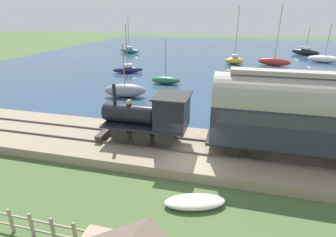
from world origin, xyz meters
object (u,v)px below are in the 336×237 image
(sailboat_red, at_px, (274,61))
(sailboat_white, at_px, (324,59))
(steam_locomotive, at_px, (153,115))
(sailboat_green, at_px, (166,80))
(sailboat_teal, at_px, (129,50))
(sailboat_navy, at_px, (128,69))
(beached_dinghy, at_px, (195,202))
(passenger_coach, at_px, (308,113))
(sailboat_gray, at_px, (125,90))
(rowboat_near_shore, at_px, (237,115))
(sailboat_yellow, at_px, (234,60))
(sailboat_black, at_px, (305,52))

(sailboat_red, relative_size, sailboat_white, 1.45)
(steam_locomotive, xyz_separation_m, sailboat_green, (16.63, 3.52, -1.97))
(steam_locomotive, xyz_separation_m, sailboat_teal, (41.00, 18.08, -1.90))
(sailboat_navy, distance_m, beached_dinghy, 29.63)
(passenger_coach, xyz_separation_m, sailboat_gray, (10.32, 14.76, -2.62))
(steam_locomotive, height_order, beached_dinghy, steam_locomotive)
(sailboat_gray, bearing_deg, beached_dinghy, -159.60)
(sailboat_white, xyz_separation_m, rowboat_near_shore, (-31.02, 14.85, -0.42))
(steam_locomotive, xyz_separation_m, beached_dinghy, (-4.56, -3.33, -2.26))
(beached_dinghy, bearing_deg, rowboat_near_shore, -8.85)
(passenger_coach, xyz_separation_m, sailboat_green, (16.63, 12.04, -2.84))
(steam_locomotive, height_order, sailboat_yellow, sailboat_yellow)
(sailboat_navy, relative_size, rowboat_near_shore, 2.70)
(sailboat_yellow, height_order, rowboat_near_shore, sailboat_yellow)
(sailboat_gray, height_order, beached_dinghy, sailboat_gray)
(beached_dinghy, bearing_deg, steam_locomotive, 36.16)
(sailboat_green, bearing_deg, sailboat_black, -37.81)
(passenger_coach, xyz_separation_m, sailboat_red, (32.95, -2.53, -2.66))
(passenger_coach, relative_size, sailboat_teal, 1.43)
(beached_dinghy, bearing_deg, sailboat_green, 17.92)
(sailboat_yellow, bearing_deg, beached_dinghy, 164.95)
(sailboat_black, relative_size, sailboat_green, 1.05)
(passenger_coach, xyz_separation_m, rowboat_near_shore, (7.08, 3.37, -3.11))
(rowboat_near_shore, bearing_deg, sailboat_white, -2.06)
(passenger_coach, bearing_deg, steam_locomotive, 90.00)
(sailboat_yellow, height_order, sailboat_black, sailboat_yellow)
(sailboat_teal, bearing_deg, sailboat_white, -80.96)
(steam_locomotive, height_order, passenger_coach, passenger_coach)
(sailboat_red, bearing_deg, sailboat_teal, 86.97)
(sailboat_black, distance_m, sailboat_white, 9.03)
(sailboat_red, distance_m, beached_dinghy, 38.30)
(passenger_coach, height_order, sailboat_gray, passenger_coach)
(passenger_coach, bearing_deg, sailboat_black, -12.37)
(sailboat_white, distance_m, beached_dinghy, 45.80)
(beached_dinghy, bearing_deg, sailboat_gray, 32.77)
(steam_locomotive, height_order, sailboat_navy, sailboat_navy)
(steam_locomotive, xyz_separation_m, sailboat_yellow, (32.73, -4.57, -1.78))
(sailboat_yellow, relative_size, sailboat_red, 0.97)
(sailboat_yellow, bearing_deg, steam_locomotive, 158.91)
(sailboat_yellow, height_order, sailboat_white, sailboat_yellow)
(sailboat_black, xyz_separation_m, sailboat_green, (-30.41, 22.36, -0.17))
(sailboat_navy, bearing_deg, beached_dinghy, -174.29)
(sailboat_red, bearing_deg, sailboat_green, 150.65)
(sailboat_teal, distance_m, sailboat_white, 38.19)
(steam_locomotive, bearing_deg, sailboat_yellow, -7.94)
(sailboat_red, height_order, sailboat_gray, sailboat_red)
(sailboat_yellow, xyz_separation_m, sailboat_red, (0.21, -6.48, -0.01))
(sailboat_red, distance_m, sailboat_black, 16.11)
(sailboat_green, relative_size, sailboat_gray, 0.99)
(sailboat_navy, bearing_deg, sailboat_black, -71.39)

